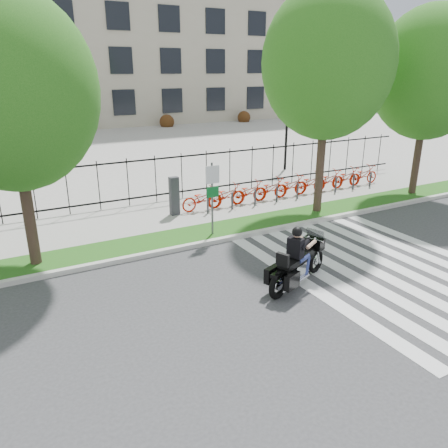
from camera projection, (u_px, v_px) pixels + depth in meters
name	position (u px, v px, depth m)	size (l,w,h in m)	color
ground	(242.00, 309.00, 10.69)	(120.00, 120.00, 0.00)	#363638
curb	(177.00, 249.00, 14.06)	(60.00, 0.20, 0.15)	beige
grass_verge	(167.00, 240.00, 14.76)	(60.00, 1.50, 0.15)	#245415
sidewalk	(143.00, 219.00, 16.83)	(60.00, 3.50, 0.15)	gray
plaza	(64.00, 150.00, 31.37)	(80.00, 34.00, 0.10)	gray
crosswalk_stripes	(383.00, 268.00, 12.86)	(5.70, 8.00, 0.01)	silver
iron_fence	(128.00, 182.00, 17.92)	(30.00, 0.06, 2.00)	black
office_building	(19.00, 23.00, 44.53)	(60.00, 21.90, 20.15)	#A79B87
lamp_post_right	(287.00, 114.00, 24.05)	(1.06, 0.70, 4.25)	black
street_tree_1	(9.00, 91.00, 11.26)	(4.56, 4.56, 7.48)	#31211B
street_tree_2	(328.00, 63.00, 15.77)	(4.81, 4.81, 8.37)	#31211B
street_tree_3	(429.00, 74.00, 18.43)	(4.82, 4.82, 7.98)	#31211B
bike_share_station	(289.00, 186.00, 19.47)	(11.06, 0.85, 1.50)	#2D2D33
sign_pole_regulatory	(212.00, 189.00, 14.59)	(0.50, 0.09, 2.50)	#59595B
motorcycle_rider	(298.00, 261.00, 11.67)	(2.53, 1.35, 2.05)	black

